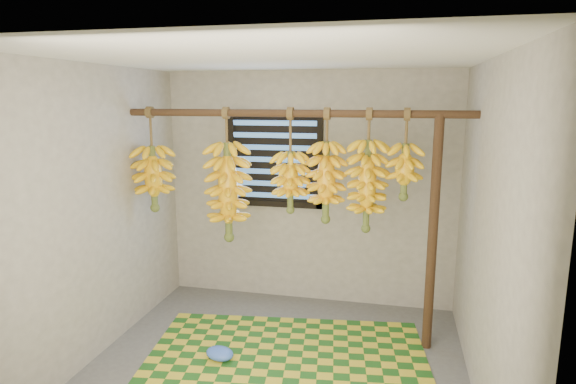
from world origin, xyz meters
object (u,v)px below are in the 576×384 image
(support_post, at_px, (433,236))
(banana_bunch_f, at_px, (404,171))
(banana_bunch_e, at_px, (367,186))
(woven_mat, at_px, (284,371))
(banana_bunch_d, at_px, (326,182))
(banana_bunch_c, at_px, (290,182))
(banana_bunch_b, at_px, (228,192))
(banana_bunch_a, at_px, (153,178))
(plastic_bag, at_px, (220,353))

(support_post, height_order, banana_bunch_f, banana_bunch_f)
(banana_bunch_e, bearing_deg, woven_mat, -130.90)
(woven_mat, bearing_deg, banana_bunch_d, 71.61)
(support_post, distance_m, banana_bunch_c, 1.28)
(support_post, height_order, banana_bunch_b, banana_bunch_b)
(banana_bunch_a, xyz_separation_m, banana_bunch_f, (2.26, 0.00, 0.14))
(woven_mat, xyz_separation_m, banana_bunch_b, (-0.67, 0.65, 1.29))
(plastic_bag, bearing_deg, banana_bunch_e, 28.43)
(banana_bunch_e, xyz_separation_m, banana_bunch_f, (0.30, 0.00, 0.13))
(support_post, bearing_deg, plastic_bag, -160.07)
(support_post, bearing_deg, banana_bunch_e, -180.00)
(banana_bunch_c, bearing_deg, plastic_bag, -127.19)
(support_post, height_order, banana_bunch_a, banana_bunch_a)
(support_post, xyz_separation_m, banana_bunch_c, (-1.21, 0.00, 0.41))
(banana_bunch_b, bearing_deg, banana_bunch_a, 180.00)
(banana_bunch_a, relative_size, banana_bunch_d, 0.98)
(plastic_bag, height_order, banana_bunch_d, banana_bunch_d)
(support_post, distance_m, banana_bunch_e, 0.68)
(banana_bunch_b, bearing_deg, banana_bunch_f, 0.00)
(plastic_bag, distance_m, banana_bunch_a, 1.69)
(support_post, relative_size, banana_bunch_c, 2.20)
(support_post, relative_size, woven_mat, 0.86)
(woven_mat, bearing_deg, plastic_bag, 175.46)
(banana_bunch_f, bearing_deg, banana_bunch_e, -180.00)
(plastic_bag, distance_m, banana_bunch_d, 1.68)
(banana_bunch_e, height_order, banana_bunch_f, same)
(banana_bunch_d, height_order, banana_bunch_e, same)
(banana_bunch_c, bearing_deg, woven_mat, -81.55)
(banana_bunch_c, height_order, banana_bunch_f, same)
(woven_mat, relative_size, banana_bunch_e, 2.23)
(woven_mat, bearing_deg, banana_bunch_a, 155.09)
(woven_mat, distance_m, banana_bunch_e, 1.64)
(support_post, xyz_separation_m, banana_bunch_a, (-2.52, 0.00, 0.40))
(banana_bunch_d, bearing_deg, support_post, 0.00)
(banana_bunch_d, bearing_deg, banana_bunch_b, 180.00)
(banana_bunch_a, height_order, banana_bunch_e, same)
(support_post, relative_size, plastic_bag, 8.09)
(banana_bunch_c, xyz_separation_m, banana_bunch_d, (0.31, 0.00, 0.01))
(plastic_bag, xyz_separation_m, banana_bunch_d, (0.77, 0.61, 1.36))
(plastic_bag, bearing_deg, banana_bunch_d, 38.11)
(woven_mat, relative_size, banana_bunch_c, 2.55)
(banana_bunch_b, height_order, banana_bunch_d, same)
(support_post, distance_m, woven_mat, 1.63)
(banana_bunch_b, xyz_separation_m, banana_bunch_f, (1.54, 0.00, 0.24))
(banana_bunch_c, distance_m, banana_bunch_d, 0.31)
(banana_bunch_c, bearing_deg, banana_bunch_a, 180.00)
(woven_mat, xyz_separation_m, banana_bunch_e, (0.56, 0.65, 1.40))
(banana_bunch_b, distance_m, banana_bunch_e, 1.24)
(banana_bunch_a, bearing_deg, plastic_bag, -35.70)
(banana_bunch_e, bearing_deg, banana_bunch_b, 180.00)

